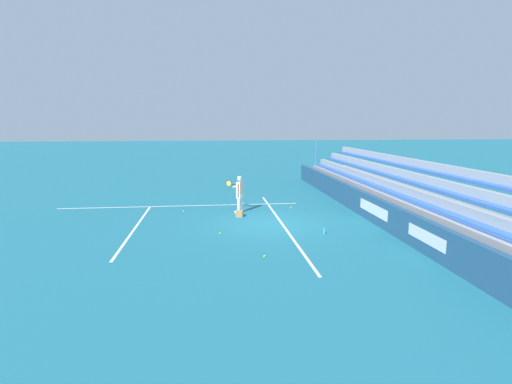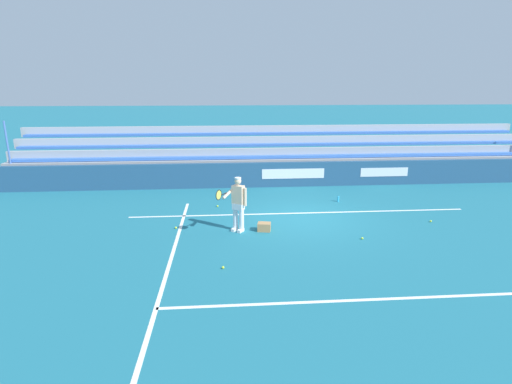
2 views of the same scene
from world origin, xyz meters
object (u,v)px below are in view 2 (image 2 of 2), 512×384
Objects in this scene: tennis_ball_near_player at (218,206)px; tennis_ball_far_right at (431,221)px; tennis_ball_far_left at (223,267)px; tennis_player at (238,204)px; water_bottle at (338,199)px; ball_box_cardboard at (264,227)px; tennis_ball_by_box at (362,238)px; tennis_ball_toward_net at (176,228)px.

tennis_ball_near_player is 7.48m from tennis_ball_far_right.
tennis_ball_far_left and tennis_ball_far_right have the same top height.
tennis_player is 7.80× the size of water_bottle.
tennis_ball_near_player is at bearing -75.47° from tennis_player.
ball_box_cardboard is at bearing 43.00° from water_bottle.
ball_box_cardboard reaches higher than tennis_ball_far_right.
tennis_ball_near_player is 0.30× the size of water_bottle.
tennis_ball_far_right is (-5.63, -0.37, -0.10)m from ball_box_cardboard.
water_bottle is (-3.22, -3.00, -0.02)m from ball_box_cardboard.
tennis_ball_by_box is 1.00× the size of tennis_ball_far_right.
tennis_player is at bearing 104.53° from tennis_ball_near_player.
tennis_ball_toward_net is (1.96, -0.35, -0.86)m from tennis_player.
tennis_ball_toward_net is (8.41, -0.04, 0.00)m from tennis_ball_far_right.
tennis_player is 2.17m from tennis_ball_toward_net.
tennis_ball_far_left is (1.28, 2.59, -0.10)m from ball_box_cardboard.
water_bottle is at bearing -95.61° from tennis_ball_by_box.
tennis_ball_by_box is 3.09m from tennis_ball_far_right.
tennis_ball_near_player is 1.00× the size of tennis_ball_far_right.
tennis_ball_toward_net is at bearing -8.37° from ball_box_cardboard.
water_bottle is at bearing -156.65° from tennis_ball_toward_net.
tennis_ball_far_left is at bearing 23.20° from tennis_ball_far_right.
tennis_ball_far_right is at bearing -176.19° from ball_box_cardboard.
ball_box_cardboard is at bearing -18.47° from tennis_ball_by_box.
tennis_ball_by_box is 5.77m from tennis_ball_toward_net.
tennis_ball_far_left is at bearing 116.59° from tennis_ball_toward_net.
tennis_ball_by_box and tennis_ball_far_left have the same top height.
ball_box_cardboard reaches higher than water_bottle.
tennis_ball_far_left is (4.11, 1.64, 0.00)m from tennis_ball_by_box.
ball_box_cardboard is 3.05m from tennis_ball_near_player.
tennis_ball_by_box is 3.97m from water_bottle.
ball_box_cardboard is 5.64m from tennis_ball_far_right.
tennis_ball_near_player is 2.60m from tennis_ball_toward_net.
tennis_player is 25.98× the size of tennis_ball_by_box.
ball_box_cardboard is 1.82× the size of water_bottle.
tennis_player is 25.98× the size of tennis_ball_near_player.
water_bottle is (-0.39, -3.95, 0.08)m from tennis_ball_by_box.
tennis_ball_far_right is 1.00× the size of tennis_ball_toward_net.
water_bottle reaches higher than tennis_ball_near_player.
tennis_ball_far_left is 3.35m from tennis_ball_toward_net.
tennis_ball_far_left is 1.00× the size of tennis_ball_far_right.
tennis_player is 3.88m from tennis_ball_by_box.
tennis_ball_by_box is 5.63m from tennis_ball_near_player.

